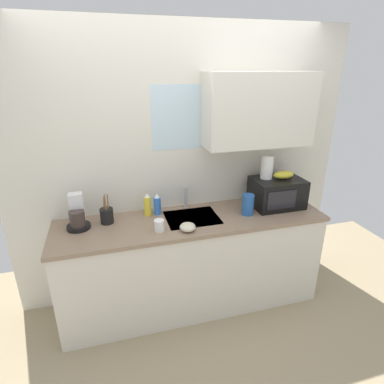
{
  "coord_description": "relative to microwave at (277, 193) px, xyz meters",
  "views": [
    {
      "loc": [
        -0.67,
        -2.38,
        2.14
      ],
      "look_at": [
        0.0,
        0.0,
        1.15
      ],
      "focal_mm": 29.54,
      "sensor_mm": 36.0,
      "label": 1
    }
  ],
  "objects": [
    {
      "name": "dish_soap_bottle_yellow",
      "position": [
        -1.2,
        0.13,
        -0.04
      ],
      "size": [
        0.06,
        0.06,
        0.21
      ],
      "color": "yellow",
      "rests_on": "counter_unit"
    },
    {
      "name": "kitchen_wall_assembly",
      "position": [
        -0.72,
        0.26,
        0.32
      ],
      "size": [
        3.13,
        0.42,
        2.5
      ],
      "color": "silver",
      "rests_on": "ground"
    },
    {
      "name": "small_bowl",
      "position": [
        -0.94,
        -0.25,
        -0.1
      ],
      "size": [
        0.13,
        0.13,
        0.06
      ],
      "primitive_type": "ellipsoid",
      "color": "beige",
      "rests_on": "counter_unit"
    },
    {
      "name": "coffee_maker",
      "position": [
        -1.79,
        0.06,
        -0.03
      ],
      "size": [
        0.19,
        0.21,
        0.28
      ],
      "color": "black",
      "rests_on": "counter_unit"
    },
    {
      "name": "dish_soap_bottle_blue",
      "position": [
        -1.12,
        0.12,
        -0.04
      ],
      "size": [
        0.06,
        0.06,
        0.2
      ],
      "color": "blue",
      "rests_on": "counter_unit"
    },
    {
      "name": "mug_white",
      "position": [
        -1.16,
        -0.19,
        -0.09
      ],
      "size": [
        0.08,
        0.08,
        0.09
      ],
      "primitive_type": "cylinder",
      "color": "white",
      "rests_on": "counter_unit"
    },
    {
      "name": "paper_towel_roll",
      "position": [
        -0.1,
        0.05,
        0.24
      ],
      "size": [
        0.11,
        0.11,
        0.22
      ],
      "primitive_type": "cylinder",
      "color": "white",
      "rests_on": "microwave"
    },
    {
      "name": "cereal_canister",
      "position": [
        -0.34,
        -0.1,
        -0.04
      ],
      "size": [
        0.1,
        0.1,
        0.19
      ],
      "primitive_type": "cylinder",
      "color": "#2659A5",
      "rests_on": "counter_unit"
    },
    {
      "name": "sink_faucet",
      "position": [
        -0.84,
        0.19,
        -0.03
      ],
      "size": [
        0.03,
        0.03,
        0.21
      ],
      "primitive_type": "cylinder",
      "color": "#B2B5BA",
      "rests_on": "counter_unit"
    },
    {
      "name": "counter_unit",
      "position": [
        -0.84,
        -0.05,
        -0.58
      ],
      "size": [
        2.36,
        0.63,
        0.9
      ],
      "color": "silver",
      "rests_on": "ground"
    },
    {
      "name": "utensil_crock",
      "position": [
        -1.56,
        0.07,
        -0.07
      ],
      "size": [
        0.11,
        0.11,
        0.27
      ],
      "color": "black",
      "rests_on": "counter_unit"
    },
    {
      "name": "microwave",
      "position": [
        0.0,
        0.0,
        0.0
      ],
      "size": [
        0.46,
        0.35,
        0.27
      ],
      "color": "black",
      "rests_on": "counter_unit"
    },
    {
      "name": "banana_bunch",
      "position": [
        0.05,
        0.0,
        0.17
      ],
      "size": [
        0.2,
        0.11,
        0.07
      ],
      "primitive_type": "ellipsoid",
      "color": "gold",
      "rests_on": "microwave"
    }
  ]
}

